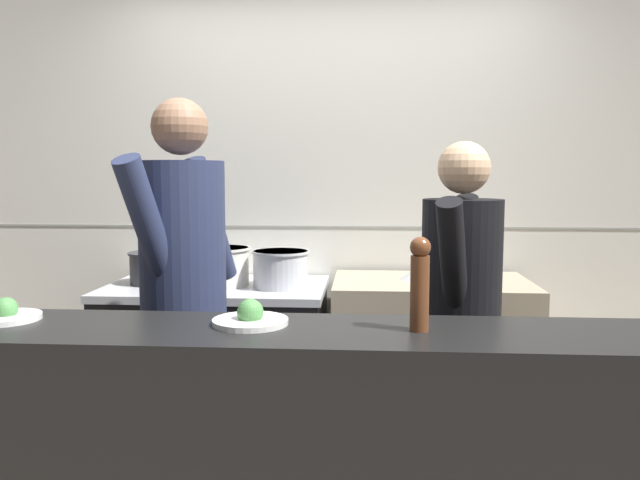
% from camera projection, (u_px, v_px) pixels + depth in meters
% --- Properties ---
extents(wall_back_tiled, '(8.00, 0.06, 2.60)m').
position_uv_depth(wall_back_tiled, '(333.00, 201.00, 3.65)').
color(wall_back_tiled, silver).
rests_on(wall_back_tiled, ground_plane).
extents(oven_range, '(1.17, 0.71, 0.87)m').
position_uv_depth(oven_range, '(218.00, 363.00, 3.39)').
color(oven_range, '#232326').
rests_on(oven_range, ground_plane).
extents(prep_counter, '(1.02, 0.65, 0.90)m').
position_uv_depth(prep_counter, '(430.00, 365.00, 3.30)').
color(prep_counter, gray).
rests_on(prep_counter, ground_plane).
extents(pass_counter, '(3.08, 0.45, 0.97)m').
position_uv_depth(pass_counter, '(284.00, 478.00, 2.00)').
color(pass_counter, black).
rests_on(pass_counter, ground_plane).
extents(stock_pot, '(0.29, 0.29, 0.17)m').
position_uv_depth(stock_pot, '(155.00, 267.00, 3.37)').
color(stock_pot, '#2D2D33').
rests_on(stock_pot, oven_range).
extents(sauce_pot, '(0.30, 0.30, 0.20)m').
position_uv_depth(sauce_pot, '(223.00, 265.00, 3.31)').
color(sauce_pot, beige).
rests_on(sauce_pot, oven_range).
extents(braising_pot, '(0.30, 0.30, 0.19)m').
position_uv_depth(braising_pot, '(281.00, 268.00, 3.25)').
color(braising_pot, '#B7BABF').
rests_on(braising_pot, oven_range).
extents(mixing_bowl_steel, '(0.27, 0.27, 0.10)m').
position_uv_depth(mixing_bowl_steel, '(426.00, 270.00, 3.28)').
color(mixing_bowl_steel, '#B7BABF').
rests_on(mixing_bowl_steel, prep_counter).
extents(plated_dish_main, '(0.22, 0.22, 0.08)m').
position_uv_depth(plated_dish_main, '(6.00, 315.00, 2.07)').
color(plated_dish_main, white).
rests_on(plated_dish_main, pass_counter).
extents(plated_dish_appetiser, '(0.25, 0.25, 0.09)m').
position_uv_depth(plated_dish_appetiser, '(250.00, 318.00, 2.01)').
color(plated_dish_appetiser, white).
rests_on(plated_dish_appetiser, pass_counter).
extents(pepper_mill, '(0.06, 0.06, 0.29)m').
position_uv_depth(pepper_mill, '(420.00, 282.00, 1.91)').
color(pepper_mill, brown).
rests_on(pepper_mill, pass_counter).
extents(chef_head_cook, '(0.46, 0.76, 1.77)m').
position_uv_depth(chef_head_cook, '(183.00, 287.00, 2.63)').
color(chef_head_cook, black).
rests_on(chef_head_cook, ground_plane).
extents(chef_sous, '(0.41, 0.68, 1.59)m').
position_uv_depth(chef_sous, '(460.00, 315.00, 2.54)').
color(chef_sous, black).
rests_on(chef_sous, ground_plane).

